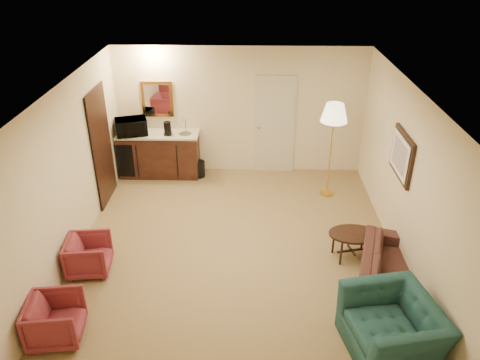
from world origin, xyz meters
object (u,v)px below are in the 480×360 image
object	(u,v)px
rose_chair_near	(89,254)
coffee_maker	(167,129)
waste_bin	(199,169)
wetbar_cabinet	(160,154)
coffee_table	(352,245)
floor_lamp	(331,151)
microwave	(131,125)
sofa	(388,265)
rose_chair_far	(55,318)
teal_armchair	(393,320)

from	to	relation	value
rose_chair_near	coffee_maker	distance (m)	3.27
waste_bin	wetbar_cabinet	bearing A→B (deg)	174.98
coffee_table	floor_lamp	world-z (taller)	floor_lamp
coffee_table	coffee_maker	world-z (taller)	coffee_maker
microwave	sofa	bearing A→B (deg)	-56.62
waste_bin	coffee_maker	xyz separation A→B (m)	(-0.58, -0.00, 0.89)
rose_chair_far	coffee_table	distance (m)	4.32
floor_lamp	coffee_maker	size ratio (longest dim) A/B	6.77
sofa	coffee_table	distance (m)	0.78
rose_chair_near	microwave	distance (m)	3.21
sofa	coffee_table	size ratio (longest dim) A/B	2.43
coffee_maker	coffee_table	bearing A→B (deg)	-25.69
rose_chair_near	rose_chair_far	size ratio (longest dim) A/B	0.96
rose_chair_far	floor_lamp	size ratio (longest dim) A/B	0.35
wetbar_cabinet	teal_armchair	world-z (taller)	teal_armchair
wetbar_cabinet	coffee_table	xyz separation A→B (m)	(3.45, -2.74, -0.24)
rose_chair_near	coffee_table	size ratio (longest dim) A/B	0.82
rose_chair_far	floor_lamp	distance (m)	5.40
wetbar_cabinet	rose_chair_near	world-z (taller)	wetbar_cabinet
rose_chair_near	rose_chair_far	xyz separation A→B (m)	(0.00, -1.31, 0.01)
microwave	wetbar_cabinet	bearing A→B (deg)	-10.26
microwave	coffee_maker	world-z (taller)	microwave
microwave	coffee_maker	bearing A→B (deg)	-18.65
sofa	floor_lamp	distance (m)	2.76
sofa	rose_chair_far	size ratio (longest dim) A/B	2.87
floor_lamp	microwave	size ratio (longest dim) A/B	3.06
wetbar_cabinet	rose_chair_near	distance (m)	3.22
waste_bin	coffee_table	bearing A→B (deg)	-45.20
floor_lamp	coffee_table	bearing A→B (deg)	-87.12
rose_chair_far	microwave	bearing A→B (deg)	-7.55
sofa	rose_chair_near	world-z (taller)	sofa
wetbar_cabinet	floor_lamp	size ratio (longest dim) A/B	0.90
sofa	waste_bin	world-z (taller)	sofa
microwave	coffee_maker	distance (m)	0.72
coffee_table	waste_bin	bearing A→B (deg)	134.80
sofa	microwave	bearing A→B (deg)	68.67
floor_lamp	rose_chair_far	bearing A→B (deg)	-135.88
sofa	rose_chair_near	size ratio (longest dim) A/B	2.98
coffee_maker	sofa	bearing A→B (deg)	-29.21
sofa	teal_armchair	bearing A→B (deg)	-175.48
coffee_table	microwave	xyz separation A→B (m)	(-3.95, 2.67, 0.90)
sofa	floor_lamp	world-z (taller)	floor_lamp
teal_armchair	microwave	distance (m)	6.10
teal_armchair	coffee_table	size ratio (longest dim) A/B	1.46
rose_chair_near	waste_bin	distance (m)	3.37
wetbar_cabinet	microwave	world-z (taller)	microwave
wetbar_cabinet	teal_armchair	xyz separation A→B (m)	(3.55, -4.59, 0.02)
teal_armchair	floor_lamp	distance (m)	3.87
teal_armchair	floor_lamp	xyz separation A→B (m)	(-0.20, 3.84, 0.43)
coffee_table	coffee_maker	bearing A→B (deg)	140.46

